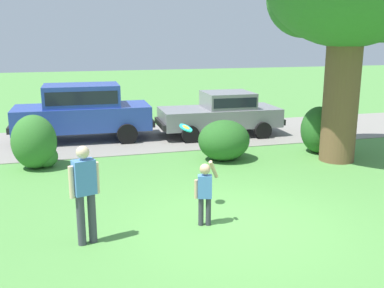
# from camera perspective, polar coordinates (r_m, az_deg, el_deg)

# --- Properties ---
(ground_plane) EXTENTS (80.00, 80.00, 0.00)m
(ground_plane) POSITION_cam_1_polar(r_m,az_deg,el_deg) (8.77, 5.77, -9.98)
(ground_plane) COLOR #518E42
(driveway_strip) EXTENTS (28.00, 4.40, 0.02)m
(driveway_strip) POSITION_cam_1_polar(r_m,az_deg,el_deg) (15.90, -4.47, 0.88)
(driveway_strip) COLOR gray
(driveway_strip) RESTS_ON ground
(shrub_near_tree) EXTENTS (1.19, 1.18, 1.46)m
(shrub_near_tree) POSITION_cam_1_polar(r_m,az_deg,el_deg) (12.75, -19.35, 0.07)
(shrub_near_tree) COLOR #33702B
(shrub_near_tree) RESTS_ON ground
(shrub_centre_left) EXTENTS (1.50, 1.37, 1.17)m
(shrub_centre_left) POSITION_cam_1_polar(r_m,az_deg,el_deg) (12.94, 4.29, 0.42)
(shrub_centre_left) COLOR #286023
(shrub_centre_left) RESTS_ON ground
(shrub_centre) EXTENTS (1.17, 1.21, 1.43)m
(shrub_centre) POSITION_cam_1_polar(r_m,az_deg,el_deg) (14.26, 15.95, 1.54)
(shrub_centre) COLOR #286023
(shrub_centre) RESTS_ON ground
(parked_sedan) EXTENTS (4.45, 2.18, 1.56)m
(parked_sedan) POSITION_cam_1_polar(r_m,az_deg,el_deg) (16.10, 3.81, 4.10)
(parked_sedan) COLOR gray
(parked_sedan) RESTS_ON ground
(parked_suv) EXTENTS (4.74, 2.19, 1.92)m
(parked_suv) POSITION_cam_1_polar(r_m,az_deg,el_deg) (15.67, -13.81, 4.32)
(parked_suv) COLOR #28429E
(parked_suv) RESTS_ON ground
(child_thrower) EXTENTS (0.47, 0.22, 1.29)m
(child_thrower) POSITION_cam_1_polar(r_m,az_deg,el_deg) (8.38, 1.65, -5.78)
(child_thrower) COLOR #383842
(child_thrower) RESTS_ON ground
(frisbee) EXTENTS (0.30, 0.28, 0.20)m
(frisbee) POSITION_cam_1_polar(r_m,az_deg,el_deg) (8.90, -0.79, 2.07)
(frisbee) COLOR #1EB7B2
(adult_onlooker) EXTENTS (0.51, 0.32, 1.74)m
(adult_onlooker) POSITION_cam_1_polar(r_m,az_deg,el_deg) (7.78, -13.51, -5.66)
(adult_onlooker) COLOR #3F3F4C
(adult_onlooker) RESTS_ON ground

